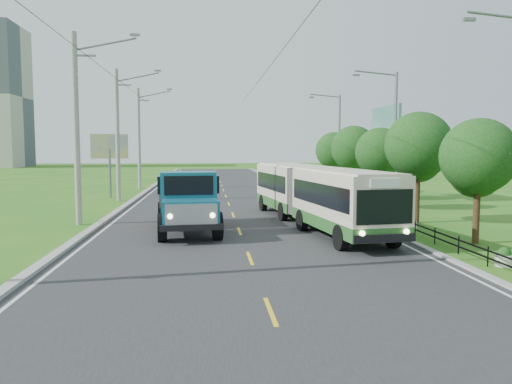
{
  "coord_description": "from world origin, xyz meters",
  "views": [
    {
      "loc": [
        -1.53,
        -17.92,
        4.03
      ],
      "look_at": [
        0.84,
        6.29,
        1.9
      ],
      "focal_mm": 35.0,
      "sensor_mm": 36.0,
      "label": 1
    }
  ],
  "objects": [
    {
      "name": "ground",
      "position": [
        0.0,
        0.0,
        0.0
      ],
      "size": [
        240.0,
        240.0,
        0.0
      ],
      "primitive_type": "plane",
      "color": "#236618",
      "rests_on": "ground"
    },
    {
      "name": "tree_second",
      "position": [
        9.86,
        2.14,
        3.52
      ],
      "size": [
        3.18,
        3.26,
        5.3
      ],
      "color": "#382314",
      "rests_on": "ground"
    },
    {
      "name": "dump_truck",
      "position": [
        -2.52,
        6.18,
        1.68
      ],
      "size": [
        3.31,
        7.26,
        2.96
      ],
      "rotation": [
        0.0,
        0.0,
        0.09
      ],
      "color": "#135E75",
      "rests_on": "ground"
    },
    {
      "name": "curb_left",
      "position": [
        -7.2,
        20.0,
        0.07
      ],
      "size": [
        0.4,
        120.0,
        0.15
      ],
      "primitive_type": "cube",
      "color": "#9E9E99",
      "rests_on": "ground"
    },
    {
      "name": "planter_mid",
      "position": [
        8.6,
        14.0,
        0.29
      ],
      "size": [
        0.64,
        0.64,
        0.67
      ],
      "color": "silver",
      "rests_on": "ground"
    },
    {
      "name": "streetlight_mid",
      "position": [
        10.64,
        14.0,
        4.9
      ],
      "size": [
        3.02,
        0.2,
        9.07
      ],
      "color": "slate",
      "rests_on": "ground"
    },
    {
      "name": "billboard_right",
      "position": [
        12.3,
        20.0,
        5.34
      ],
      "size": [
        0.24,
        6.0,
        7.3
      ],
      "color": "slate",
      "rests_on": "ground"
    },
    {
      "name": "curb_right",
      "position": [
        7.15,
        20.0,
        0.05
      ],
      "size": [
        0.3,
        120.0,
        0.1
      ],
      "primitive_type": "cube",
      "color": "#9E9E99",
      "rests_on": "ground"
    },
    {
      "name": "pole_far",
      "position": [
        -8.26,
        33.0,
        5.09
      ],
      "size": [
        3.51,
        0.32,
        10.0
      ],
      "color": "gray",
      "rests_on": "ground"
    },
    {
      "name": "planter_far",
      "position": [
        8.6,
        22.0,
        0.29
      ],
      "size": [
        0.64,
        0.64,
        0.67
      ],
      "color": "silver",
      "rests_on": "ground"
    },
    {
      "name": "tree_third",
      "position": [
        9.86,
        8.14,
        3.99
      ],
      "size": [
        3.6,
        3.62,
        6.0
      ],
      "color": "#382314",
      "rests_on": "ground"
    },
    {
      "name": "streetlight_far",
      "position": [
        10.64,
        28.0,
        4.9
      ],
      "size": [
        3.02,
        0.2,
        9.07
      ],
      "color": "slate",
      "rests_on": "ground"
    },
    {
      "name": "pole_near",
      "position": [
        -8.26,
        9.0,
        5.09
      ],
      "size": [
        3.51,
        0.32,
        10.0
      ],
      "color": "gray",
      "rests_on": "ground"
    },
    {
      "name": "planter_near",
      "position": [
        8.6,
        6.0,
        0.29
      ],
      "size": [
        0.64,
        0.64,
        0.67
      ],
      "color": "silver",
      "rests_on": "ground"
    },
    {
      "name": "pole_mid",
      "position": [
        -8.26,
        21.0,
        5.09
      ],
      "size": [
        3.51,
        0.32,
        10.0
      ],
      "color": "gray",
      "rests_on": "ground"
    },
    {
      "name": "centre_dash",
      "position": [
        0.0,
        0.0,
        0.02
      ],
      "size": [
        0.12,
        2.2,
        0.0
      ],
      "primitive_type": "cube",
      "color": "yellow",
      "rests_on": "road"
    },
    {
      "name": "tree_fifth",
      "position": [
        9.86,
        20.14,
        3.85
      ],
      "size": [
        3.48,
        3.52,
        5.8
      ],
      "color": "#382314",
      "rests_on": "ground"
    },
    {
      "name": "tree_fourth",
      "position": [
        9.86,
        14.14,
        3.59
      ],
      "size": [
        3.24,
        3.31,
        5.4
      ],
      "color": "#382314",
      "rests_on": "ground"
    },
    {
      "name": "railing_right",
      "position": [
        8.0,
        14.0,
        0.3
      ],
      "size": [
        0.04,
        40.0,
        0.6
      ],
      "primitive_type": "cube",
      "color": "black",
      "rests_on": "ground"
    },
    {
      "name": "tree_back",
      "position": [
        9.86,
        26.14,
        3.65
      ],
      "size": [
        3.3,
        3.36,
        5.5
      ],
      "color": "#382314",
      "rests_on": "ground"
    },
    {
      "name": "road",
      "position": [
        0.0,
        20.0,
        0.01
      ],
      "size": [
        14.0,
        120.0,
        0.02
      ],
      "primitive_type": "cube",
      "color": "#28282B",
      "rests_on": "ground"
    },
    {
      "name": "edge_line_right",
      "position": [
        6.65,
        20.0,
        0.02
      ],
      "size": [
        0.12,
        120.0,
        0.0
      ],
      "primitive_type": "cube",
      "color": "silver",
      "rests_on": "road"
    },
    {
      "name": "edge_line_left",
      "position": [
        -6.65,
        20.0,
        0.02
      ],
      "size": [
        0.12,
        120.0,
        0.0
      ],
      "primitive_type": "cube",
      "color": "silver",
      "rests_on": "road"
    },
    {
      "name": "planter_front",
      "position": [
        8.6,
        -2.0,
        0.29
      ],
      "size": [
        0.64,
        0.64,
        0.67
      ],
      "color": "silver",
      "rests_on": "ground"
    },
    {
      "name": "bus",
      "position": [
        4.01,
        7.53,
        1.8
      ],
      "size": [
        4.46,
        15.73,
        3.0
      ],
      "rotation": [
        0.0,
        0.0,
        0.13
      ],
      "color": "#2A6227",
      "rests_on": "ground"
    },
    {
      "name": "billboard_left",
      "position": [
        -9.5,
        24.0,
        3.87
      ],
      "size": [
        3.0,
        0.2,
        5.2
      ],
      "color": "slate",
      "rests_on": "ground"
    }
  ]
}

